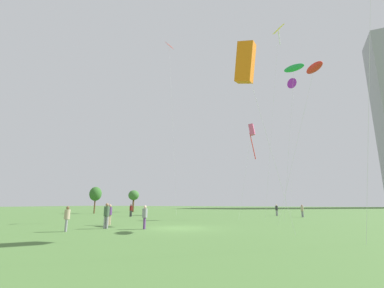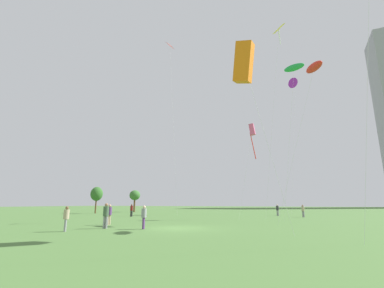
% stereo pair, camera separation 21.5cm
% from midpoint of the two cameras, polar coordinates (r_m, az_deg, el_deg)
% --- Properties ---
extents(ground, '(280.00, 280.00, 0.00)m').
position_cam_midpoint_polar(ground, '(19.89, -2.89, -17.74)').
color(ground, '#4C7538').
extents(person_standing_0, '(0.37, 0.37, 1.66)m').
position_cam_midpoint_polar(person_standing_0, '(23.76, -17.62, -14.04)').
color(person_standing_0, tan).
rests_on(person_standing_0, ground).
extents(person_standing_1, '(0.35, 0.35, 1.57)m').
position_cam_midpoint_polar(person_standing_1, '(37.99, 22.56, -13.03)').
color(person_standing_1, gray).
rests_on(person_standing_1, ground).
extents(person_standing_2, '(0.37, 0.37, 1.64)m').
position_cam_midpoint_polar(person_standing_2, '(37.68, -13.22, -13.59)').
color(person_standing_2, '#2D2D33').
rests_on(person_standing_2, ground).
extents(person_standing_3, '(0.39, 0.39, 1.77)m').
position_cam_midpoint_polar(person_standing_3, '(20.52, -18.28, -14.12)').
color(person_standing_3, gray).
rests_on(person_standing_3, ground).
extents(person_standing_4, '(0.35, 0.35, 1.57)m').
position_cam_midpoint_polar(person_standing_4, '(19.28, -25.71, -14.00)').
color(person_standing_4, gray).
rests_on(person_standing_4, ground).
extents(person_standing_5, '(0.36, 0.36, 1.60)m').
position_cam_midpoint_polar(person_standing_5, '(19.47, -10.51, -14.92)').
color(person_standing_5, '#593372').
rests_on(person_standing_5, ground).
extents(person_standing_6, '(0.36, 0.36, 1.61)m').
position_cam_midpoint_polar(person_standing_6, '(40.94, 17.67, -13.27)').
color(person_standing_6, gray).
rests_on(person_standing_6, ground).
extents(kite_flying_0, '(3.25, 1.77, 30.89)m').
position_cam_midpoint_polar(kite_flying_0, '(51.60, -5.02, 20.28)').
color(kite_flying_0, silver).
rests_on(kite_flying_0, ground).
extents(kite_flying_1, '(4.79, 2.30, 13.30)m').
position_cam_midpoint_polar(kite_flying_1, '(25.18, 24.69, 14.73)').
color(kite_flying_1, silver).
rests_on(kite_flying_1, ground).
extents(kite_flying_2, '(3.36, 2.23, 16.02)m').
position_cam_midpoint_polar(kite_flying_2, '(30.76, 20.98, 15.06)').
color(kite_flying_2, silver).
rests_on(kite_flying_2, ground).
extents(kite_flying_3, '(3.22, 9.94, 25.51)m').
position_cam_midpoint_polar(kite_flying_3, '(56.18, 21.05, 12.02)').
color(kite_flying_3, silver).
rests_on(kite_flying_3, ground).
extents(kite_flying_4, '(1.92, 2.47, 11.40)m').
position_cam_midpoint_polar(kite_flying_4, '(33.43, 12.62, 2.78)').
color(kite_flying_4, silver).
rests_on(kite_flying_4, ground).
extents(kite_flying_6, '(2.73, 2.26, 11.48)m').
position_cam_midpoint_polar(kite_flying_6, '(17.18, 11.10, 16.82)').
color(kite_flying_6, silver).
rests_on(kite_flying_6, ground).
extents(kite_flying_7, '(4.27, 2.18, 24.52)m').
position_cam_midpoint_polar(kite_flying_7, '(38.64, 17.99, 22.28)').
color(kite_flying_7, silver).
rests_on(kite_flying_7, ground).
extents(park_tree_0, '(2.13, 2.13, 4.65)m').
position_cam_midpoint_polar(park_tree_0, '(51.26, -20.25, -10.10)').
color(park_tree_0, brown).
rests_on(park_tree_0, ground).
extents(park_tree_1, '(2.21, 2.21, 4.45)m').
position_cam_midpoint_polar(park_tree_1, '(57.59, -12.60, -10.81)').
color(park_tree_1, brown).
rests_on(park_tree_1, ground).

